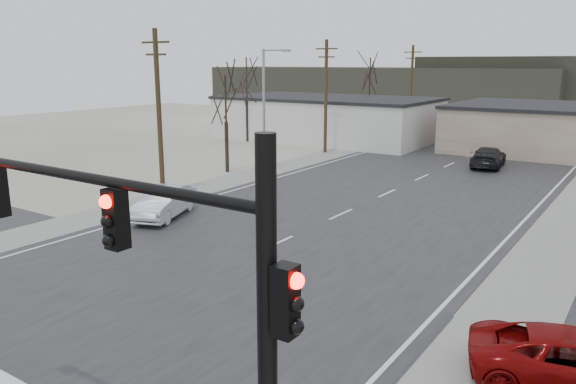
% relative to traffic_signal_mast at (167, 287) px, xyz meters
% --- Properties ---
extents(ground, '(140.00, 140.00, 0.00)m').
position_rel_traffic_signal_mast_xyz_m(ground, '(-7.89, 6.20, -4.67)').
color(ground, beige).
rests_on(ground, ground).
extents(main_road, '(18.00, 110.00, 0.05)m').
position_rel_traffic_signal_mast_xyz_m(main_road, '(-7.89, 21.20, -4.65)').
color(main_road, '#232325').
rests_on(main_road, ground).
extents(cross_road, '(90.00, 10.00, 0.04)m').
position_rel_traffic_signal_mast_xyz_m(cross_road, '(-7.89, 6.20, -4.65)').
color(cross_road, '#232325').
rests_on(cross_road, ground).
extents(sidewalk_left, '(3.00, 90.00, 0.06)m').
position_rel_traffic_signal_mast_xyz_m(sidewalk_left, '(-18.49, 26.20, -4.64)').
color(sidewalk_left, gray).
rests_on(sidewalk_left, ground).
extents(sidewalk_right, '(3.00, 90.00, 0.06)m').
position_rel_traffic_signal_mast_xyz_m(sidewalk_right, '(2.71, 26.20, -4.64)').
color(sidewalk_right, gray).
rests_on(sidewalk_right, ground).
extents(traffic_signal_mast, '(8.95, 0.43, 7.20)m').
position_rel_traffic_signal_mast_xyz_m(traffic_signal_mast, '(0.00, 0.00, 0.00)').
color(traffic_signal_mast, black).
rests_on(traffic_signal_mast, ground).
extents(fire_hydrant, '(0.24, 0.24, 0.87)m').
position_rel_traffic_signal_mast_xyz_m(fire_hydrant, '(-18.09, 14.20, -4.22)').
color(fire_hydrant, '#A50C0C').
rests_on(fire_hydrant, ground).
extents(building_left_far, '(22.30, 12.30, 4.50)m').
position_rel_traffic_signal_mast_xyz_m(building_left_far, '(-23.89, 46.20, -2.42)').
color(building_left_far, silver).
rests_on(building_left_far, ground).
extents(upole_left_b, '(2.20, 0.30, 10.00)m').
position_rel_traffic_signal_mast_xyz_m(upole_left_b, '(-19.39, 18.20, 0.55)').
color(upole_left_b, '#3F321D').
rests_on(upole_left_b, ground).
extents(upole_left_c, '(2.20, 0.30, 10.00)m').
position_rel_traffic_signal_mast_xyz_m(upole_left_c, '(-19.39, 38.20, 0.55)').
color(upole_left_c, '#3F321D').
rests_on(upole_left_c, ground).
extents(upole_left_d, '(2.20, 0.30, 10.00)m').
position_rel_traffic_signal_mast_xyz_m(upole_left_d, '(-19.39, 58.20, 0.55)').
color(upole_left_d, '#3F321D').
rests_on(upole_left_d, ground).
extents(streetlight_main, '(2.40, 0.25, 9.00)m').
position_rel_traffic_signal_mast_xyz_m(streetlight_main, '(-18.69, 28.20, 0.41)').
color(streetlight_main, gray).
rests_on(streetlight_main, ground).
extents(tree_left_near, '(3.30, 3.30, 7.35)m').
position_rel_traffic_signal_mast_xyz_m(tree_left_near, '(-20.89, 26.20, 0.55)').
color(tree_left_near, black).
rests_on(tree_left_near, ground).
extents(tree_left_far, '(3.96, 3.96, 8.82)m').
position_rel_traffic_signal_mast_xyz_m(tree_left_far, '(-21.89, 52.20, 1.61)').
color(tree_left_far, black).
rests_on(tree_left_far, ground).
extents(tree_left_mid, '(3.96, 3.96, 8.82)m').
position_rel_traffic_signal_mast_xyz_m(tree_left_mid, '(-29.89, 40.20, 1.61)').
color(tree_left_mid, black).
rests_on(tree_left_mid, ground).
extents(hill_left, '(70.00, 18.00, 7.00)m').
position_rel_traffic_signal_mast_xyz_m(hill_left, '(-42.89, 98.20, -1.17)').
color(hill_left, '#333026').
rests_on(hill_left, ground).
extents(sedan_crossing, '(3.34, 5.16, 1.61)m').
position_rel_traffic_signal_mast_xyz_m(sedan_crossing, '(-15.39, 14.51, -3.83)').
color(sedan_crossing, silver).
rests_on(sedan_crossing, main_road).
extents(car_far_a, '(2.83, 5.65, 1.58)m').
position_rel_traffic_signal_mast_xyz_m(car_far_a, '(-5.11, 39.01, -3.84)').
color(car_far_a, black).
rests_on(car_far_a, main_road).
extents(car_far_b, '(1.72, 4.12, 1.39)m').
position_rel_traffic_signal_mast_xyz_m(car_far_b, '(-12.18, 53.93, -3.93)').
color(car_far_b, black).
rests_on(car_far_b, main_road).
extents(car_parked_red, '(5.63, 3.78, 1.43)m').
position_rel_traffic_signal_mast_xyz_m(car_parked_red, '(4.94, 8.94, -3.92)').
color(car_parked_red, '#780606').
rests_on(car_parked_red, parking_lot).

